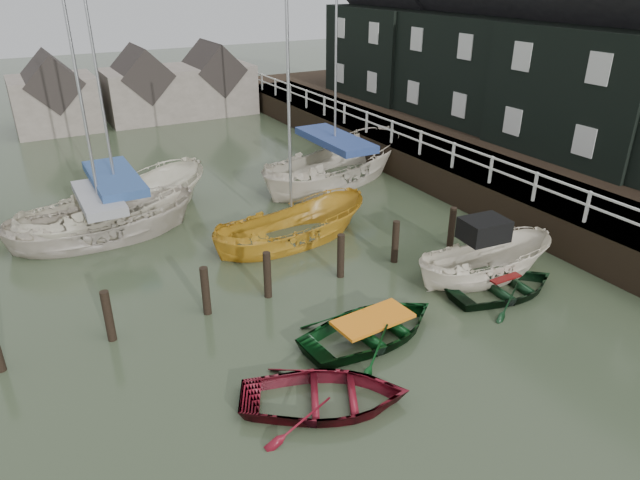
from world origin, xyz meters
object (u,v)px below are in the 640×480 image
rowboat_dkgreen (503,294)px  sailboat_a (105,236)px  rowboat_red (325,405)px  motorboat (483,275)px  sailboat_d (334,179)px  sailboat_b (121,222)px  sailboat_c (292,239)px  rowboat_green (372,338)px

rowboat_dkgreen → sailboat_a: bearing=49.6°
rowboat_red → motorboat: bearing=-43.3°
rowboat_dkgreen → sailboat_d: 10.83m
sailboat_b → motorboat: bearing=-159.3°
motorboat → sailboat_a: 12.72m
motorboat → sailboat_c: size_ratio=0.47×
motorboat → sailboat_c: (-3.82, 5.23, -0.07)m
sailboat_a → sailboat_c: 6.50m
rowboat_green → sailboat_a: 10.63m
rowboat_red → sailboat_d: sailboat_d is taller
rowboat_green → sailboat_a: (-4.77, 9.50, 0.06)m
sailboat_b → rowboat_green: bearing=179.4°
rowboat_green → motorboat: (4.65, 0.96, 0.09)m
rowboat_green → sailboat_a: sailboat_a is taller
motorboat → sailboat_d: (0.58, 9.80, -0.03)m
sailboat_c → sailboat_d: 6.35m
sailboat_b → sailboat_d: bearing=-109.9°
motorboat → sailboat_b: sailboat_b is taller
sailboat_c → sailboat_d: bearing=-49.8°
rowboat_red → rowboat_dkgreen: size_ratio=1.05×
sailboat_a → motorboat: bearing=-131.2°
rowboat_dkgreen → motorboat: (0.14, 1.00, 0.09)m
sailboat_d → motorboat: bearing=159.3°
rowboat_green → motorboat: size_ratio=0.82×
rowboat_green → rowboat_dkgreen: (4.51, -0.04, 0.00)m
sailboat_c → rowboat_dkgreen: bearing=-155.4°
rowboat_dkgreen → sailboat_b: 13.56m
rowboat_green → rowboat_dkgreen: bearing=-94.9°
rowboat_dkgreen → sailboat_a: 13.31m
rowboat_green → rowboat_dkgreen: size_ratio=1.13×
motorboat → sailboat_c: sailboat_c is taller
rowboat_green → sailboat_a: size_ratio=0.34×
rowboat_red → rowboat_dkgreen: rowboat_red is taller
rowboat_dkgreen → sailboat_b: sailboat_b is taller
sailboat_a → sailboat_c: size_ratio=1.12×
rowboat_green → sailboat_d: bearing=-30.2°
rowboat_green → sailboat_b: sailboat_b is taller
rowboat_red → rowboat_green: bearing=-28.7°
rowboat_red → sailboat_c: bearing=4.9°
sailboat_b → sailboat_d: sailboat_d is taller
sailboat_c → sailboat_a: bearing=53.4°
rowboat_dkgreen → rowboat_red: bearing=108.2°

